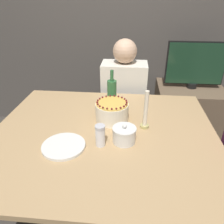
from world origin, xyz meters
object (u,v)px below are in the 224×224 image
at_px(tv_monitor, 196,65).
at_px(bottle, 112,93).
at_px(sugar_bowl, 124,135).
at_px(person_man_blue_shirt, 123,110).
at_px(cake, 112,111).
at_px(candle, 145,114).
at_px(sugar_shaker, 100,135).

bearing_deg(tv_monitor, bottle, -136.12).
distance_m(sugar_bowl, person_man_blue_shirt, 0.91).
relative_size(person_man_blue_shirt, tv_monitor, 2.05).
bearing_deg(cake, candle, -18.88).
xyz_separation_m(cake, sugar_bowl, (0.09, -0.23, -0.02)).
bearing_deg(candle, person_man_blue_shirt, 102.78).
bearing_deg(candle, tv_monitor, 62.26).
bearing_deg(sugar_shaker, sugar_bowl, 19.53).
height_order(candle, bottle, bottle).
height_order(candle, person_man_blue_shirt, person_man_blue_shirt).
bearing_deg(person_man_blue_shirt, bottle, 80.63).
bearing_deg(tv_monitor, sugar_shaker, -122.76).
distance_m(sugar_shaker, person_man_blue_shirt, 0.97).
xyz_separation_m(cake, tv_monitor, (0.74, 0.93, 0.05)).
bearing_deg(sugar_shaker, bottle, 87.80).
relative_size(candle, tv_monitor, 0.43).
height_order(bottle, person_man_blue_shirt, person_man_blue_shirt).
relative_size(cake, candle, 0.86).
distance_m(sugar_bowl, sugar_shaker, 0.14).
distance_m(sugar_bowl, tv_monitor, 1.33).
xyz_separation_m(bottle, tv_monitor, (0.76, 0.73, 0.01)).
xyz_separation_m(candle, tv_monitor, (0.53, 1.00, 0.02)).
bearing_deg(tv_monitor, cake, -128.41).
bearing_deg(person_man_blue_shirt, cake, 85.39).
bearing_deg(sugar_shaker, person_man_blue_shirt, 84.38).
bearing_deg(candle, cake, 161.12).
xyz_separation_m(cake, candle, (0.21, -0.07, 0.04)).
xyz_separation_m(sugar_shaker, person_man_blue_shirt, (0.09, 0.91, -0.32)).
height_order(cake, tv_monitor, tv_monitor).
xyz_separation_m(sugar_shaker, tv_monitor, (0.78, 1.21, 0.05)).
xyz_separation_m(cake, bottle, (-0.02, 0.20, 0.04)).
xyz_separation_m(sugar_bowl, tv_monitor, (0.65, 1.16, 0.07)).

